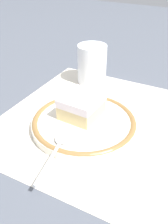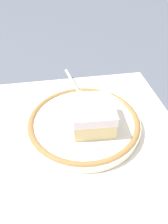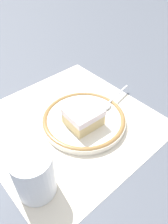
{
  "view_description": "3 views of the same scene",
  "coord_description": "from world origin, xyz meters",
  "views": [
    {
      "loc": [
        -0.4,
        -0.17,
        0.31
      ],
      "look_at": [
        -0.03,
        0.03,
        0.04
      ],
      "focal_mm": 40.86,
      "sensor_mm": 36.0,
      "label": 1
    },
    {
      "loc": [
        0.25,
        -0.02,
        0.29
      ],
      "look_at": [
        -0.03,
        0.03,
        0.04
      ],
      "focal_mm": 34.32,
      "sensor_mm": 36.0,
      "label": 2
    },
    {
      "loc": [
        0.23,
        0.32,
        0.4
      ],
      "look_at": [
        -0.03,
        0.03,
        0.04
      ],
      "focal_mm": 35.5,
      "sensor_mm": 36.0,
      "label": 3
    }
  ],
  "objects": [
    {
      "name": "placemat",
      "position": [
        0.0,
        0.0,
        0.0
      ],
      "size": [
        0.41,
        0.4,
        0.0
      ],
      "primitive_type": "cube",
      "color": "beige",
      "rests_on": "ground_plane"
    },
    {
      "name": "ground_plane",
      "position": [
        0.0,
        0.0,
        0.0
      ],
      "size": [
        2.4,
        2.4,
        0.0
      ],
      "primitive_type": "plane",
      "color": "#4C515B"
    },
    {
      "name": "plate",
      "position": [
        -0.03,
        0.03,
        0.01
      ],
      "size": [
        0.21,
        0.21,
        0.02
      ],
      "color": "silver",
      "rests_on": "placemat"
    },
    {
      "name": "cake_slice",
      "position": [
        -0.02,
        0.04,
        0.04
      ],
      "size": [
        0.08,
        0.08,
        0.04
      ],
      "color": "beige",
      "rests_on": "plate"
    },
    {
      "name": "cup",
      "position": [
        0.16,
        0.1,
        0.05
      ],
      "size": [
        0.07,
        0.07,
        0.1
      ],
      "color": "white",
      "rests_on": "placemat"
    },
    {
      "name": "spoon",
      "position": [
        -0.12,
        0.03,
        0.02
      ],
      "size": [
        0.14,
        0.04,
        0.01
      ],
      "color": "silver",
      "rests_on": "plate"
    }
  ]
}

